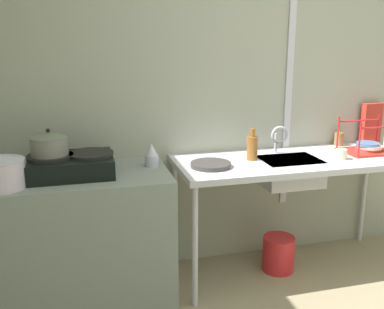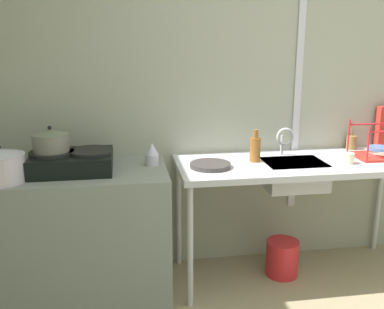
{
  "view_description": "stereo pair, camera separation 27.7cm",
  "coord_description": "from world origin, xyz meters",
  "px_view_note": "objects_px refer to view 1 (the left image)",
  "views": [
    {
      "loc": [
        -1.53,
        -1.06,
        1.6
      ],
      "look_at": [
        -0.85,
        1.53,
        0.9
      ],
      "focal_mm": 41.09,
      "sensor_mm": 36.0,
      "label": 1
    },
    {
      "loc": [
        -1.26,
        -1.12,
        1.6
      ],
      "look_at": [
        -0.85,
        1.53,
        0.9
      ],
      "focal_mm": 41.09,
      "sensor_mm": 36.0,
      "label": 2
    }
  ],
  "objects_px": {
    "frying_pan": "(211,165)",
    "small_bowl_on_drainboard": "(328,154)",
    "percolator": "(152,155)",
    "pot_beside_stove": "(0,171)",
    "pot_on_left_burner": "(49,144)",
    "bucket_on_floor": "(278,254)",
    "faucet": "(279,136)",
    "cereal_box": "(371,123)",
    "cup_by_rack": "(341,154)",
    "dish_rack": "(368,147)",
    "bottle_by_sink": "(252,147)",
    "sink_basin": "(289,172)",
    "utensil_jar": "(339,139)",
    "stove": "(71,164)"
  },
  "relations": [
    {
      "from": "cup_by_rack",
      "to": "sink_basin",
      "type": "bearing_deg",
      "value": 164.75
    },
    {
      "from": "sink_basin",
      "to": "pot_on_left_burner",
      "type": "bearing_deg",
      "value": 179.54
    },
    {
      "from": "dish_rack",
      "to": "pot_beside_stove",
      "type": "bearing_deg",
      "value": -175.85
    },
    {
      "from": "bucket_on_floor",
      "to": "small_bowl_on_drainboard",
      "type": "bearing_deg",
      "value": -2.46
    },
    {
      "from": "frying_pan",
      "to": "dish_rack",
      "type": "bearing_deg",
      "value": 3.41
    },
    {
      "from": "frying_pan",
      "to": "small_bowl_on_drainboard",
      "type": "relative_size",
      "value": 1.82
    },
    {
      "from": "percolator",
      "to": "pot_beside_stove",
      "type": "bearing_deg",
      "value": -166.05
    },
    {
      "from": "sink_basin",
      "to": "frying_pan",
      "type": "height_order",
      "value": "frying_pan"
    },
    {
      "from": "dish_rack",
      "to": "bucket_on_floor",
      "type": "distance_m",
      "value": 0.99
    },
    {
      "from": "stove",
      "to": "faucet",
      "type": "bearing_deg",
      "value": 5.32
    },
    {
      "from": "cereal_box",
      "to": "bucket_on_floor",
      "type": "xyz_separation_m",
      "value": [
        -0.85,
        -0.26,
        -0.85
      ]
    },
    {
      "from": "stove",
      "to": "small_bowl_on_drainboard",
      "type": "bearing_deg",
      "value": -0.4
    },
    {
      "from": "cup_by_rack",
      "to": "bottle_by_sink",
      "type": "distance_m",
      "value": 0.6
    },
    {
      "from": "stove",
      "to": "sink_basin",
      "type": "relative_size",
      "value": 1.25
    },
    {
      "from": "pot_on_left_burner",
      "to": "bucket_on_floor",
      "type": "xyz_separation_m",
      "value": [
        1.49,
        0.0,
        -0.9
      ]
    },
    {
      "from": "faucet",
      "to": "cereal_box",
      "type": "height_order",
      "value": "cereal_box"
    },
    {
      "from": "percolator",
      "to": "sink_basin",
      "type": "distance_m",
      "value": 0.94
    },
    {
      "from": "sink_basin",
      "to": "dish_rack",
      "type": "relative_size",
      "value": 1.13
    },
    {
      "from": "pot_beside_stove",
      "to": "small_bowl_on_drainboard",
      "type": "bearing_deg",
      "value": 3.96
    },
    {
      "from": "percolator",
      "to": "bottle_by_sink",
      "type": "height_order",
      "value": "bottle_by_sink"
    },
    {
      "from": "dish_rack",
      "to": "cereal_box",
      "type": "relative_size",
      "value": 1.13
    },
    {
      "from": "percolator",
      "to": "bottle_by_sink",
      "type": "xyz_separation_m",
      "value": [
        0.67,
        -0.02,
        0.01
      ]
    },
    {
      "from": "stove",
      "to": "bucket_on_floor",
      "type": "bearing_deg",
      "value": 0.09
    },
    {
      "from": "pot_on_left_burner",
      "to": "cup_by_rack",
      "type": "distance_m",
      "value": 1.87
    },
    {
      "from": "faucet",
      "to": "cereal_box",
      "type": "xyz_separation_m",
      "value": [
        0.83,
        0.13,
        0.03
      ]
    },
    {
      "from": "small_bowl_on_drainboard",
      "to": "dish_rack",
      "type": "bearing_deg",
      "value": 5.31
    },
    {
      "from": "pot_on_left_burner",
      "to": "cup_by_rack",
      "type": "bearing_deg",
      "value": -3.13
    },
    {
      "from": "cereal_box",
      "to": "bucket_on_floor",
      "type": "relative_size",
      "value": 1.24
    },
    {
      "from": "cup_by_rack",
      "to": "small_bowl_on_drainboard",
      "type": "distance_m",
      "value": 0.1
    },
    {
      "from": "utensil_jar",
      "to": "cereal_box",
      "type": "bearing_deg",
      "value": 1.38
    },
    {
      "from": "sink_basin",
      "to": "percolator",
      "type": "bearing_deg",
      "value": 175.65
    },
    {
      "from": "pot_on_left_burner",
      "to": "utensil_jar",
      "type": "distance_m",
      "value": 2.09
    },
    {
      "from": "pot_beside_stove",
      "to": "dish_rack",
      "type": "distance_m",
      "value": 2.42
    },
    {
      "from": "small_bowl_on_drainboard",
      "to": "faucet",
      "type": "bearing_deg",
      "value": 155.3
    },
    {
      "from": "faucet",
      "to": "utensil_jar",
      "type": "distance_m",
      "value": 0.58
    },
    {
      "from": "pot_beside_stove",
      "to": "utensil_jar",
      "type": "xyz_separation_m",
      "value": [
        2.33,
        0.41,
        -0.04
      ]
    },
    {
      "from": "pot_beside_stove",
      "to": "frying_pan",
      "type": "height_order",
      "value": "pot_beside_stove"
    },
    {
      "from": "cereal_box",
      "to": "small_bowl_on_drainboard",
      "type": "bearing_deg",
      "value": -156.65
    },
    {
      "from": "dish_rack",
      "to": "cup_by_rack",
      "type": "distance_m",
      "value": 0.32
    },
    {
      "from": "pot_on_left_burner",
      "to": "cup_by_rack",
      "type": "xyz_separation_m",
      "value": [
        1.86,
        -0.1,
        -0.16
      ]
    },
    {
      "from": "frying_pan",
      "to": "cup_by_rack",
      "type": "distance_m",
      "value": 0.9
    },
    {
      "from": "stove",
      "to": "faucet",
      "type": "relative_size",
      "value": 2.46
    },
    {
      "from": "pot_beside_stove",
      "to": "frying_pan",
      "type": "bearing_deg",
      "value": 4.86
    },
    {
      "from": "dish_rack",
      "to": "utensil_jar",
      "type": "relative_size",
      "value": 1.67
    },
    {
      "from": "dish_rack",
      "to": "bottle_by_sink",
      "type": "bearing_deg",
      "value": 178.65
    },
    {
      "from": "frying_pan",
      "to": "small_bowl_on_drainboard",
      "type": "xyz_separation_m",
      "value": [
        0.86,
        0.04,
        0.0
      ]
    },
    {
      "from": "faucet",
      "to": "bucket_on_floor",
      "type": "height_order",
      "value": "faucet"
    },
    {
      "from": "pot_on_left_burner",
      "to": "sink_basin",
      "type": "distance_m",
      "value": 1.56
    },
    {
      "from": "sink_basin",
      "to": "frying_pan",
      "type": "bearing_deg",
      "value": -176.02
    },
    {
      "from": "small_bowl_on_drainboard",
      "to": "bottle_by_sink",
      "type": "height_order",
      "value": "bottle_by_sink"
    }
  ]
}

